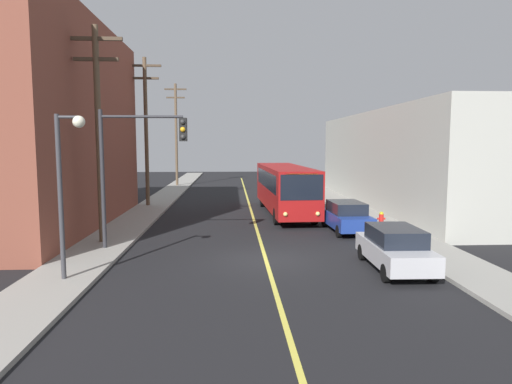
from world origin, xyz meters
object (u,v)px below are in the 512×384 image
(utility_pole_near, at_px, (98,125))
(street_lamp_left, at_px, (66,172))
(utility_pole_far, at_px, (176,130))
(traffic_signal_left_corner, at_px, (138,153))
(utility_pole_mid, at_px, (146,125))
(fire_hydrant, at_px, (381,219))
(city_bus, at_px, (285,187))
(parked_car_silver, at_px, (395,248))
(parked_car_blue, at_px, (346,216))

(utility_pole_near, relative_size, street_lamp_left, 1.79)
(utility_pole_near, xyz_separation_m, utility_pole_far, (-0.02, 29.34, 0.68))
(traffic_signal_left_corner, distance_m, street_lamp_left, 4.83)
(utility_pole_mid, bearing_deg, utility_pole_far, 89.31)
(street_lamp_left, xyz_separation_m, fire_hydrant, (13.68, 8.88, -3.16))
(city_bus, xyz_separation_m, utility_pole_mid, (-9.85, 3.83, 4.26))
(utility_pole_mid, bearing_deg, fire_hydrant, -34.09)
(utility_pole_near, relative_size, utility_pole_far, 0.88)
(utility_pole_near, height_order, utility_pole_far, utility_pole_far)
(utility_pole_near, distance_m, utility_pole_far, 29.34)
(parked_car_silver, bearing_deg, utility_pole_mid, 124.73)
(city_bus, distance_m, utility_pole_near, 13.66)
(utility_pole_mid, xyz_separation_m, utility_pole_far, (0.20, 16.57, 0.16))
(parked_car_blue, relative_size, utility_pole_near, 0.45)
(parked_car_blue, bearing_deg, utility_pole_near, -168.70)
(city_bus, height_order, parked_car_blue, city_bus)
(utility_pole_near, distance_m, utility_pole_mid, 12.78)
(city_bus, xyz_separation_m, traffic_signal_left_corner, (-7.61, -10.28, 2.49))
(utility_pole_near, xyz_separation_m, fire_hydrant, (14.28, 2.95, -4.98))
(traffic_signal_left_corner, xyz_separation_m, street_lamp_left, (-1.42, -4.58, -0.56))
(utility_pole_mid, bearing_deg, utility_pole_near, -89.02)
(parked_car_silver, relative_size, parked_car_blue, 0.99)
(city_bus, bearing_deg, traffic_signal_left_corner, -126.51)
(city_bus, height_order, utility_pole_far, utility_pole_far)
(utility_pole_far, relative_size, traffic_signal_left_corner, 1.86)
(parked_car_silver, bearing_deg, fire_hydrant, 74.66)
(utility_pole_near, bearing_deg, utility_pole_far, 90.04)
(utility_pole_far, bearing_deg, utility_pole_near, -89.96)
(parked_car_blue, distance_m, utility_pole_far, 30.03)
(utility_pole_near, xyz_separation_m, traffic_signal_left_corner, (2.02, -1.34, -1.26))
(parked_car_blue, xyz_separation_m, utility_pole_mid, (-12.40, 10.33, 5.24))
(utility_pole_far, distance_m, street_lamp_left, 35.35)
(city_bus, bearing_deg, fire_hydrant, -52.15)
(utility_pole_far, height_order, fire_hydrant, utility_pole_far)
(parked_car_silver, height_order, street_lamp_left, street_lamp_left)
(traffic_signal_left_corner, bearing_deg, parked_car_silver, -19.93)
(parked_car_blue, bearing_deg, parked_car_silver, -90.66)
(city_bus, height_order, parked_car_silver, city_bus)
(city_bus, relative_size, utility_pole_near, 1.24)
(utility_pole_mid, xyz_separation_m, fire_hydrant, (14.50, -9.81, -5.49))
(city_bus, distance_m, traffic_signal_left_corner, 13.03)
(parked_car_silver, height_order, utility_pole_mid, utility_pole_mid)
(city_bus, distance_m, utility_pole_far, 22.99)
(parked_car_blue, relative_size, fire_hydrant, 5.31)
(utility_pole_near, xyz_separation_m, utility_pole_mid, (-0.22, 12.77, 0.52))
(parked_car_blue, xyz_separation_m, fire_hydrant, (2.10, 0.52, -0.26))
(utility_pole_mid, relative_size, traffic_signal_left_corner, 1.80)
(parked_car_silver, height_order, fire_hydrant, parked_car_silver)
(traffic_signal_left_corner, distance_m, fire_hydrant, 13.51)
(fire_hydrant, bearing_deg, parked_car_silver, -105.34)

